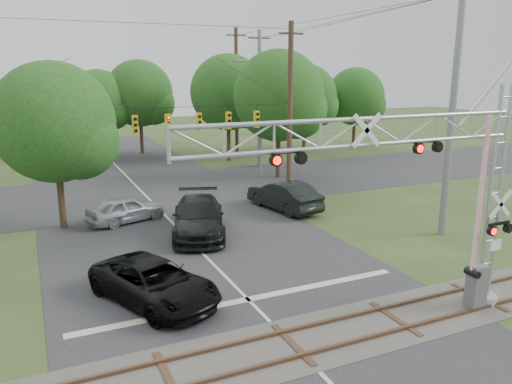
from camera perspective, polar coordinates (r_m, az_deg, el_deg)
name	(u,v)px	position (r m, az deg, el deg)	size (l,w,h in m)	color
ground	(328,381)	(14.90, 8.18, -20.61)	(160.00, 160.00, 0.00)	#2C421E
road_main	(208,259)	(22.94, -5.49, -7.68)	(14.00, 90.00, 0.02)	#28282A
road_cross	(142,192)	(35.90, -12.87, -0.04)	(90.00, 12.00, 0.02)	#28282A
railroad_track	(293,345)	(16.32, 4.24, -17.03)	(90.00, 3.20, 0.17)	#4B4841
crossing_gantry	(419,182)	(16.62, 18.17, 1.11)	(12.16, 1.01, 7.94)	gray
traffic_signal_span	(165,116)	(31.32, -10.33, 8.53)	(19.34, 0.36, 11.50)	gray
pickup_black	(154,282)	(19.00, -11.54, -10.09)	(2.59, 5.61, 1.56)	black
car_dark	(199,217)	(26.18, -6.58, -2.84)	(2.60, 6.39, 1.86)	black
sedan_silver	(126,209)	(29.04, -14.64, -1.90)	(1.77, 4.39, 1.50)	gray
suv_dark	(284,195)	(30.57, 3.21, -0.39)	(1.90, 5.45, 1.80)	black
streetlight	(258,111)	(40.43, 0.26, 9.25)	(2.47, 0.26, 9.25)	gray
utility_poles	(198,105)	(34.42, -6.69, 9.83)	(23.85, 27.20, 12.59)	#412D1E
treeline	(146,100)	(44.44, -12.51, 10.20)	(56.85, 29.70, 9.97)	#3D2A1B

